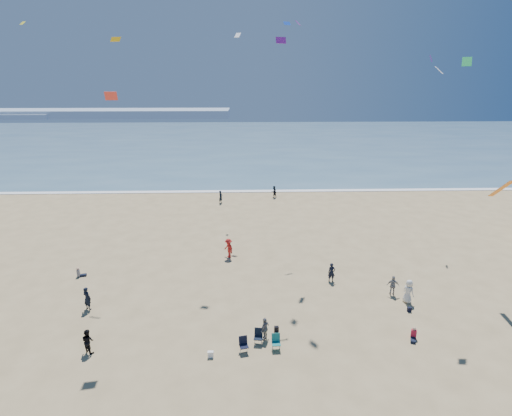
{
  "coord_description": "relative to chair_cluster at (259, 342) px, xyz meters",
  "views": [
    {
      "loc": [
        1.36,
        -12.51,
        16.04
      ],
      "look_at": [
        2.0,
        8.0,
        9.39
      ],
      "focal_mm": 28.0,
      "sensor_mm": 36.0,
      "label": 1
    }
  ],
  "objects": [
    {
      "name": "ocean",
      "position": [
        -2.23,
        86.55,
        -0.47
      ],
      "size": [
        220.0,
        100.0,
        0.06
      ],
      "primitive_type": "cube",
      "color": "#476B84",
      "rests_on": "ground"
    },
    {
      "name": "surf_line",
      "position": [
        -2.23,
        36.55,
        -0.46
      ],
      "size": [
        220.0,
        1.2,
        0.08
      ],
      "primitive_type": "cube",
      "color": "white",
      "rests_on": "ground"
    },
    {
      "name": "headland_far",
      "position": [
        -62.23,
        161.55,
        1.1
      ],
      "size": [
        110.0,
        20.0,
        3.2
      ],
      "primitive_type": "cube",
      "color": "#7A8EA8",
      "rests_on": "ground"
    },
    {
      "name": "headland_near",
      "position": [
        -102.23,
        156.55,
        0.5
      ],
      "size": [
        40.0,
        14.0,
        2.0
      ],
      "primitive_type": "cube",
      "color": "#7A8EA8",
      "rests_on": "ground"
    },
    {
      "name": "standing_flyers",
      "position": [
        2.32,
        5.58,
        0.36
      ],
      "size": [
        39.76,
        46.37,
        1.87
      ],
      "color": "white",
      "rests_on": "ground"
    },
    {
      "name": "seated_group",
      "position": [
        -2.85,
        -5.04,
        -0.08
      ],
      "size": [
        25.93,
        26.39,
        0.84
      ],
      "color": "white",
      "rests_on": "ground"
    },
    {
      "name": "chair_cluster",
      "position": [
        0.0,
        0.0,
        0.0
      ],
      "size": [
        2.67,
        1.5,
        1.0
      ],
      "color": "black",
      "rests_on": "ground"
    },
    {
      "name": "white_tote",
      "position": [
        -2.98,
        -0.71,
        -0.3
      ],
      "size": [
        0.35,
        0.2,
        0.4
      ],
      "primitive_type": "cube",
      "color": "white",
      "rests_on": "ground"
    },
    {
      "name": "black_backpack",
      "position": [
        1.2,
        1.73,
        -0.31
      ],
      "size": [
        0.3,
        0.22,
        0.38
      ],
      "primitive_type": "cube",
      "color": "black",
      "rests_on": "ground"
    },
    {
      "name": "navy_bag",
      "position": [
        11.0,
        3.82,
        -0.33
      ],
      "size": [
        0.28,
        0.18,
        0.34
      ],
      "primitive_type": "cube",
      "color": "black",
      "rests_on": "ground"
    },
    {
      "name": "kites_aloft",
      "position": [
        7.59,
        4.86,
        15.28
      ],
      "size": [
        46.56,
        44.69,
        27.69
      ],
      "color": "white",
      "rests_on": "ground"
    }
  ]
}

